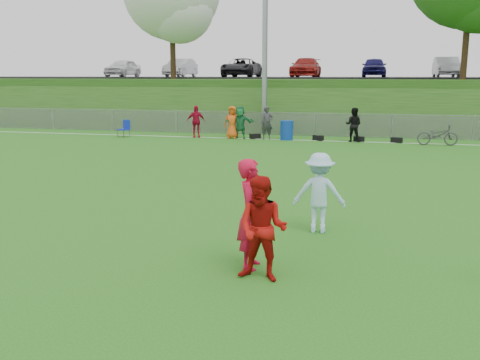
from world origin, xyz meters
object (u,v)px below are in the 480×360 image
(player_red_left, at_px, (251,214))
(recycling_bin, at_px, (287,130))
(bicycle, at_px, (438,135))
(player_blue, at_px, (319,193))
(player_red_center, at_px, (263,229))

(player_red_left, distance_m, recycling_bin, 18.64)
(player_red_left, relative_size, bicycle, 1.03)
(player_blue, bearing_deg, bicycle, -105.37)
(player_blue, distance_m, bicycle, 16.16)
(player_red_left, bearing_deg, bicycle, -18.52)
(player_red_center, bearing_deg, player_red_left, 126.73)
(recycling_bin, height_order, bicycle, recycling_bin)
(player_red_center, bearing_deg, player_blue, 84.76)
(player_red_left, relative_size, player_red_center, 1.11)
(player_blue, relative_size, bicycle, 0.92)
(player_red_center, relative_size, player_blue, 1.01)
(player_red_center, distance_m, bicycle, 19.17)
(recycling_bin, bearing_deg, player_red_center, -82.55)
(recycling_bin, bearing_deg, bicycle, -3.80)
(player_red_left, bearing_deg, player_blue, -24.22)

